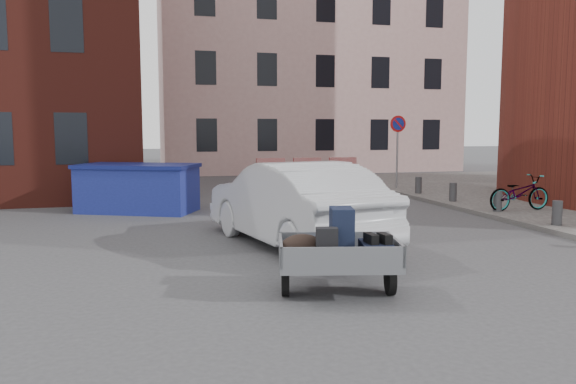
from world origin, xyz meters
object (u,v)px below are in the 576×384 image
object	(u,v)px
trailer	(337,251)
dumpster	(138,188)
bicycle	(519,193)
silver_car	(293,204)

from	to	relation	value
trailer	dumpster	bearing A→B (deg)	119.83
dumpster	trailer	bearing A→B (deg)	-48.37
trailer	bicycle	bearing A→B (deg)	51.49
bicycle	trailer	bearing A→B (deg)	126.94
trailer	bicycle	world-z (taller)	trailer
trailer	bicycle	distance (m)	9.09
silver_car	bicycle	bearing A→B (deg)	-173.73
trailer	silver_car	distance (m)	3.41
silver_car	bicycle	distance (m)	7.19
trailer	silver_car	world-z (taller)	silver_car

